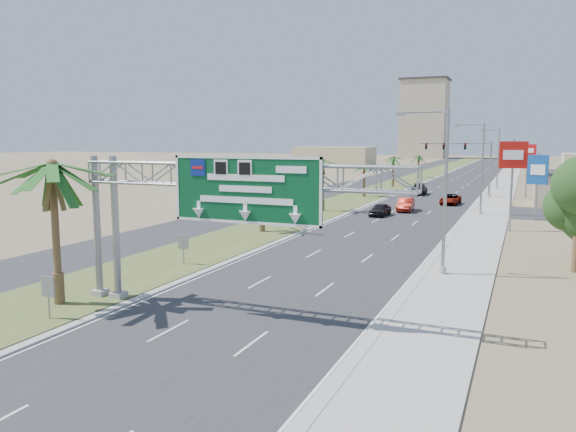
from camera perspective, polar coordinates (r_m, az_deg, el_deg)
The scene contains 27 objects.
ground at distance 19.09m, azimuth -19.46°, elevation -18.15°, with size 600.00×600.00×0.00m, color #8C7A59.
road at distance 123.36m, azimuth 17.43°, elevation 3.57°, with size 12.00×300.00×0.02m, color #28282B.
sidewalk_right at distance 122.83m, azimuth 21.38°, elevation 3.40°, with size 4.00×300.00×0.10m, color #9E9B93.
median_grass at distance 124.71m, azimuth 12.85°, elevation 3.80°, with size 7.00×300.00×0.12m, color #4A5F2A.
opposing_road at distance 126.13m, azimuth 9.71°, elevation 3.90°, with size 8.00×300.00×0.02m, color #28282B.
sign_gantry at distance 25.98m, azimuth -6.97°, elevation 2.96°, with size 16.75×1.24×7.50m.
palm_near at distance 29.43m, azimuth -22.86°, elevation 4.67°, with size 5.70×5.70×8.35m.
palm_row_b at distance 49.48m, azimuth -2.68°, elevation 3.90°, with size 3.99×3.99×5.95m.
palm_row_c at distance 64.22m, azimuth 3.53°, elevation 5.46°, with size 3.99×3.99×6.75m.
palm_row_d at distance 81.45m, azimuth 7.76°, elevation 5.00°, with size 3.99×3.99×5.45m.
palm_row_e at distance 99.87m, azimuth 10.66°, elevation 5.81°, with size 3.99×3.99×6.15m.
palm_row_f at distance 124.41m, azimuth 13.14°, elevation 5.92°, with size 3.99×3.99×5.75m.
streetlight_near at distance 34.99m, azimuth 15.36°, elevation 1.71°, with size 3.27×0.44×10.00m.
streetlight_mid at distance 64.77m, azimuth 18.94°, elevation 4.21°, with size 3.27×0.44×10.00m.
streetlight_far at distance 100.68m, azimuth 20.44°, elevation 5.25°, with size 3.27×0.44×10.00m.
signal_mast at distance 84.82m, azimuth 18.50°, elevation 5.07°, with size 10.28×0.71×8.00m.
median_signback_a at distance 27.84m, azimuth -23.20°, elevation -6.93°, with size 0.75×0.08×2.08m.
median_signback_b at distance 37.30m, azimuth -10.59°, elevation -2.82°, with size 0.75×0.08×2.08m.
tower_distant at distance 266.31m, azimuth 13.66°, elevation 9.51°, with size 20.00×16.00×35.00m, color tan.
building_distant_left at distance 181.72m, azimuth 4.75°, elevation 6.06°, with size 24.00×14.00×6.00m, color #CFB88C.
car_left_lane at distance 61.60m, azimuth 9.34°, elevation 0.62°, with size 1.62×4.02×1.37m, color black.
car_mid_lane at distance 66.30m, azimuth 11.87°, elevation 1.13°, with size 1.62×4.65×1.53m, color maroon.
car_right_lane at distance 74.53m, azimuth 16.17°, elevation 1.62°, with size 2.18×4.73×1.31m, color gray.
car_far at distance 86.70m, azimuth 13.13°, elevation 2.63°, with size 2.24×5.51×1.60m, color black.
pole_sign_red_near at distance 54.17m, azimuth 21.89°, elevation 5.33°, with size 2.42×0.67×8.28m.
pole_sign_blue at distance 62.96m, azimuth 24.03°, elevation 4.11°, with size 2.01×0.81×6.88m.
pole_sign_red_far at distance 87.90m, azimuth 23.18°, elevation 5.77°, with size 2.22×0.71×7.80m.
Camera 1 is at (11.87, -12.51, 8.19)m, focal length 35.00 mm.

